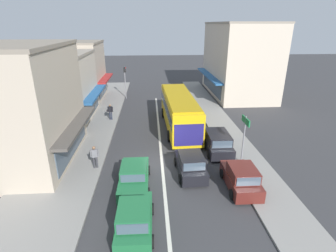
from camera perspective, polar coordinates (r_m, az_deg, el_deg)
ground_plane at (r=18.95m, az=-1.28°, el=-8.45°), size 140.00×140.00×0.00m
lane_centre_line at (r=22.50m, az=-1.76°, el=-3.38°), size 0.20×28.00×0.01m
sidewalk_left at (r=25.05m, az=-17.69°, el=-1.61°), size 5.20×44.00×0.14m
kerb_right at (r=25.26m, az=12.26°, el=-0.90°), size 2.80×44.00×0.12m
shopfront_corner_near at (r=20.81m, az=-30.91°, el=3.58°), size 8.48×8.83×8.28m
shopfront_mid_block at (r=29.04m, az=-23.06°, el=7.69°), size 7.59×8.49×6.79m
shopfront_far_end at (r=36.70m, az=-19.18°, el=11.23°), size 7.32×7.16×7.38m
building_right_far at (r=38.38m, az=15.11°, el=13.78°), size 8.18×13.28×9.66m
city_bus at (r=24.78m, az=2.43°, el=3.64°), size 2.99×10.93×3.23m
hatchback_queue_gap_filler at (r=13.36m, az=-7.26°, el=-19.52°), size 1.86×3.72×1.54m
sedan_behind_bus_mid at (r=16.51m, az=-7.36°, el=-10.86°), size 1.92×4.21×1.47m
hatchback_adjacent_lane_trail at (r=17.61m, az=4.92°, el=-8.37°), size 1.94×3.77×1.54m
parked_hatchback_kerb_front at (r=16.76m, az=15.61°, el=-10.83°), size 1.85×3.72×1.54m
parked_wagon_kerb_second at (r=21.03m, az=10.58°, el=-3.38°), size 1.96×4.51×1.58m
traffic_light_downstreet at (r=35.45m, az=-9.36°, el=10.42°), size 0.33×0.24×4.20m
directional_road_sign at (r=18.70m, az=16.38°, el=-0.68°), size 0.10×1.40×3.60m
pedestrian_with_handbag_near at (r=27.57m, az=-12.47°, el=3.22°), size 0.66×0.33×1.63m
pedestrian_browsing_midblock at (r=18.56m, az=-15.68°, el=-6.25°), size 0.56×0.29×1.63m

